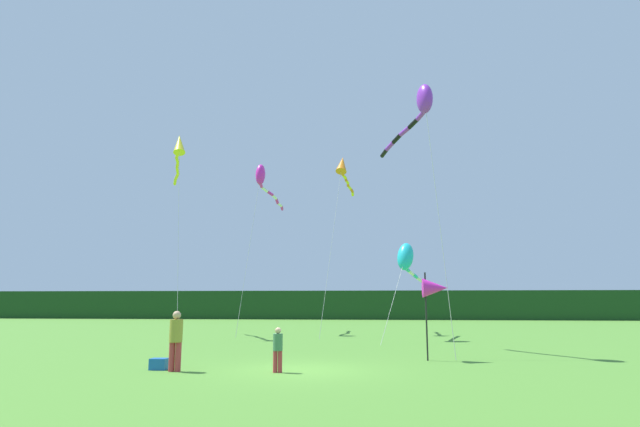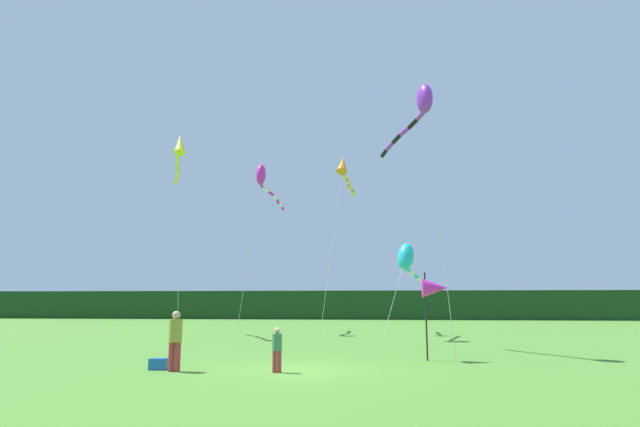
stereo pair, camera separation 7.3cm
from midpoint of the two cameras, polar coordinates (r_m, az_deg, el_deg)
name	(u,v)px [view 1 (the left image)]	position (r m, az deg, el deg)	size (l,w,h in m)	color
ground_plane	(301,370)	(16.50, -2.30, -16.98)	(120.00, 120.00, 0.00)	#4C842D
distant_treeline	(353,305)	(61.25, 3.66, -10.09)	(108.00, 2.89, 3.29)	#193D19
person_adult	(176,337)	(16.66, -15.83, -13.09)	(0.39, 0.39, 1.80)	#B23338
person_child	(278,347)	(15.91, -4.84, -14.57)	(0.29, 0.29, 1.31)	#B23338
cooler_box	(159,364)	(17.31, -17.54, -15.64)	(0.51, 0.40, 0.34)	#1959B2
banner_flag_pole	(435,289)	(19.32, 12.52, -8.14)	(0.90, 0.70, 3.13)	black
kite_yellow	(179,150)	(33.59, -15.46, 6.78)	(4.12, 8.73, 12.42)	#B2B2B2
kite_cyan	(407,259)	(29.22, 9.55, -5.03)	(3.25, 7.71, 5.47)	#B2B2B2
kite_purple	(420,106)	(23.27, 10.97, 11.61)	(2.46, 5.73, 11.38)	#B2B2B2
kite_orange	(343,168)	(35.87, 2.51, 5.03)	(1.78, 8.77, 12.13)	#B2B2B2
kite_magenta	(263,180)	(35.75, -6.40, 3.75)	(1.26, 8.90, 11.43)	#B2B2B2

